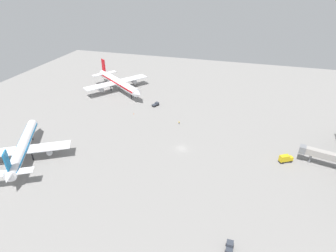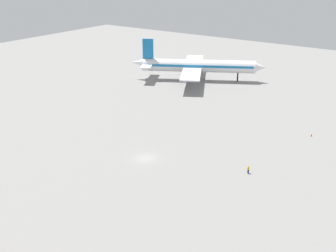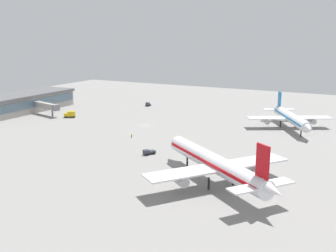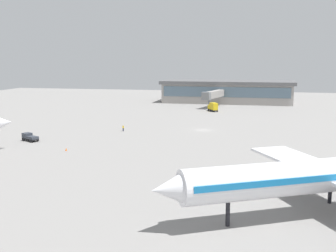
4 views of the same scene
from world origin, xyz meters
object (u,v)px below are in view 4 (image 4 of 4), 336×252
at_px(catering_truck, 213,107).
at_px(safety_cone_near_gate, 66,149).
at_px(pushback_tractor, 30,137).
at_px(airplane_at_gate, 332,175).
at_px(ground_crew_worker, 123,128).

xyz_separation_m(catering_truck, safety_cone_near_gate, (23.27, 76.40, -1.40)).
bearing_deg(pushback_tractor, catering_truck, -91.91).
relative_size(airplane_at_gate, catering_truck, 7.40).
bearing_deg(ground_crew_worker, catering_truck, -94.39).
xyz_separation_m(pushback_tractor, ground_crew_worker, (-17.65, -18.49, -0.12)).
bearing_deg(pushback_tractor, ground_crew_worker, -107.22).
bearing_deg(catering_truck, safety_cone_near_gate, 133.29).
bearing_deg(ground_crew_worker, pushback_tractor, 63.01).
relative_size(airplane_at_gate, ground_crew_worker, 25.73).
bearing_deg(airplane_at_gate, ground_crew_worker, -78.96).
bearing_deg(pushback_tractor, safety_cone_near_gate, 174.90).
relative_size(catering_truck, ground_crew_worker, 3.48).
relative_size(ground_crew_worker, safety_cone_near_gate, 2.78).
bearing_deg(catering_truck, ground_crew_worker, 129.17).
height_order(ground_crew_worker, safety_cone_near_gate, ground_crew_worker).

